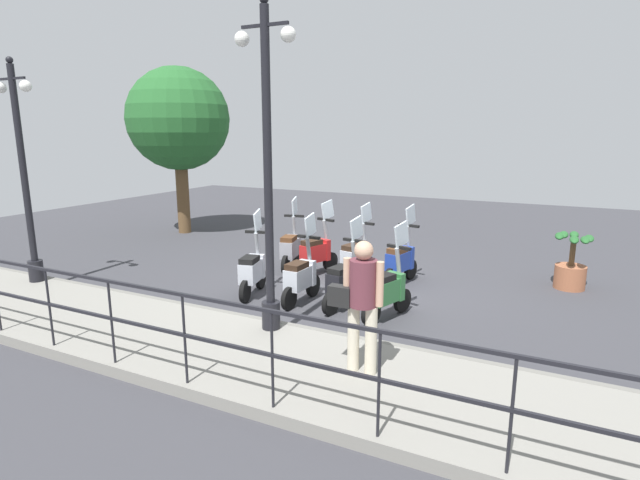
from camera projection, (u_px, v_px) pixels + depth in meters
The scene contains 16 objects.
ground_plane at pixel (339, 291), 9.37m from camera, with size 28.00×28.00×0.00m, color #38383D.
promenade_walkway at pixel (241, 353), 6.60m from camera, with size 2.20×20.00×0.15m.
fence_railing at pixel (184, 321), 5.51m from camera, with size 0.04×16.03×1.07m.
lamp_post_near at pixel (268, 191), 6.81m from camera, with size 0.26×0.90×4.49m.
lamp_post_far at pixel (25, 187), 9.13m from camera, with size 0.26×0.90×4.07m.
pedestrian_with_bag at pixel (361, 297), 5.75m from camera, with size 0.32×0.65×1.59m.
tree_large at pixel (178, 120), 14.13m from camera, with size 2.89×2.89×4.73m.
potted_palm at pixel (571, 266), 9.46m from camera, with size 1.06×0.66×1.05m.
scooter_near_0 at pixel (387, 290), 7.91m from camera, with size 1.20×0.55×1.54m.
scooter_near_1 at pixel (345, 281), 8.38m from camera, with size 1.22×0.48×1.54m.
scooter_near_2 at pixel (301, 276), 8.64m from camera, with size 1.23×0.44×1.54m.
scooter_near_3 at pixel (253, 270), 9.04m from camera, with size 1.21×0.51×1.54m.
scooter_far_0 at pixel (401, 260), 9.73m from camera, with size 1.22×0.49×1.54m.
scooter_far_1 at pixel (356, 257), 9.99m from camera, with size 1.22×0.49×1.54m.
scooter_far_2 at pixel (317, 252), 10.38m from camera, with size 1.20×0.54×1.54m.
scooter_far_3 at pixel (291, 247), 10.78m from camera, with size 1.22×0.51×1.54m.
Camera 1 is at (-8.18, -3.66, 2.95)m, focal length 28.00 mm.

